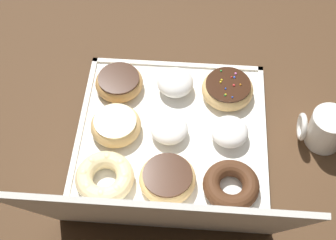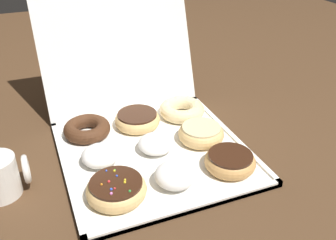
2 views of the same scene
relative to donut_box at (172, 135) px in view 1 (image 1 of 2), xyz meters
name	(u,v)px [view 1 (image 1 of 2)]	position (x,y,z in m)	size (l,w,h in m)	color
ground_plane	(172,136)	(0.00, 0.00, -0.01)	(3.00, 3.00, 0.00)	#4C331E
donut_box	(172,135)	(0.00, 0.00, 0.00)	(0.42, 0.42, 0.01)	white
box_lid_open	(160,217)	(0.00, 0.28, 0.19)	(0.42, 0.40, 0.01)	white
sprinkle_donut_0	(228,89)	(-0.12, -0.12, 0.02)	(0.12, 0.12, 0.04)	#E5B770
powdered_filled_donut_1	(174,82)	(0.00, -0.13, 0.03)	(0.08, 0.08, 0.05)	white
chocolate_frosted_donut_2	(119,82)	(0.13, -0.12, 0.02)	(0.11, 0.11, 0.04)	tan
powdered_filled_donut_3	(230,131)	(-0.13, 0.00, 0.03)	(0.08, 0.08, 0.04)	white
powdered_filled_donut_4	(169,129)	(0.01, 0.00, 0.02)	(0.08, 0.08, 0.04)	white
glazed_ring_donut_5	(116,127)	(0.12, 0.00, 0.02)	(0.11, 0.11, 0.04)	#E5B770
chocolate_cake_ring_donut_6	(231,185)	(-0.13, 0.13, 0.02)	(0.12, 0.12, 0.04)	#472816
chocolate_frosted_donut_7	(169,179)	(0.00, 0.12, 0.02)	(0.12, 0.12, 0.04)	#E5B770
cruller_donut_8	(105,177)	(0.13, 0.13, 0.02)	(0.12, 0.12, 0.04)	beige
coffee_mug	(325,129)	(-0.33, -0.01, 0.04)	(0.10, 0.08, 0.09)	white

